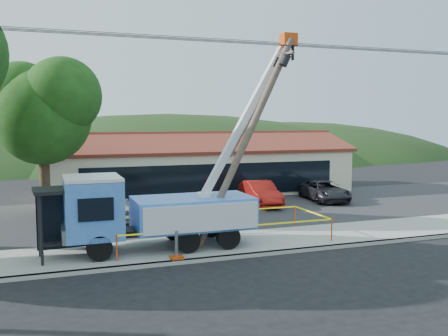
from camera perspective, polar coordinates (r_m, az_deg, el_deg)
The scene contains 15 objects.
ground at distance 18.47m, azimuth 3.33°, elevation -11.98°, with size 120.00×120.00×0.00m, color black.
curb at distance 20.31m, azimuth 0.96°, elevation -10.11°, with size 60.00×0.25×0.15m, color #99988F.
sidewalk at distance 22.04m, azimuth -0.81°, elevation -8.86°, with size 60.00×4.00×0.15m, color #99988F.
parking_lot at distance 29.54m, azimuth -5.89°, elevation -5.22°, with size 60.00×12.00×0.10m, color #28282B.
strip_mall at distance 37.96m, azimuth -2.95°, elevation -0.00°, with size 22.50×8.53×4.67m.
tree_lot at distance 29.19m, azimuth -20.05°, elevation 6.50°, with size 6.30×5.60×8.94m.
hill_center at distance 73.38m, azimuth -6.40°, elevation 1.19°, with size 89.60×64.00×32.00m, color #1C3212.
hill_east at distance 80.39m, azimuth 7.61°, elevation 1.56°, with size 72.80×52.00×26.00m, color #1C3212.
utility_truck at distance 21.12m, azimuth -7.92°, elevation -4.65°, with size 10.11×4.22×9.17m.
leaning_pole at distance 21.55m, azimuth 2.97°, elevation 4.22°, with size 4.58×1.74×9.05m.
bus_shelter at distance 20.53m, azimuth -16.98°, elevation -4.14°, with size 2.97×1.95×2.77m.
caution_tape at distance 22.46m, azimuth -0.60°, elevation -6.43°, with size 9.57×3.53×1.02m.
car_silver at distance 28.16m, azimuth -13.18°, elevation -5.97°, with size 1.96×4.88×1.66m, color #B4B6BC.
car_red at distance 32.05m, azimuth 4.12°, elevation -4.44°, with size 1.63×4.67×1.54m, color maroon.
car_dark at distance 34.46m, azimuth 11.39°, elevation -3.83°, with size 2.23×4.84×1.34m, color black.
Camera 1 is at (-6.94, -16.18, 5.57)m, focal length 40.00 mm.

